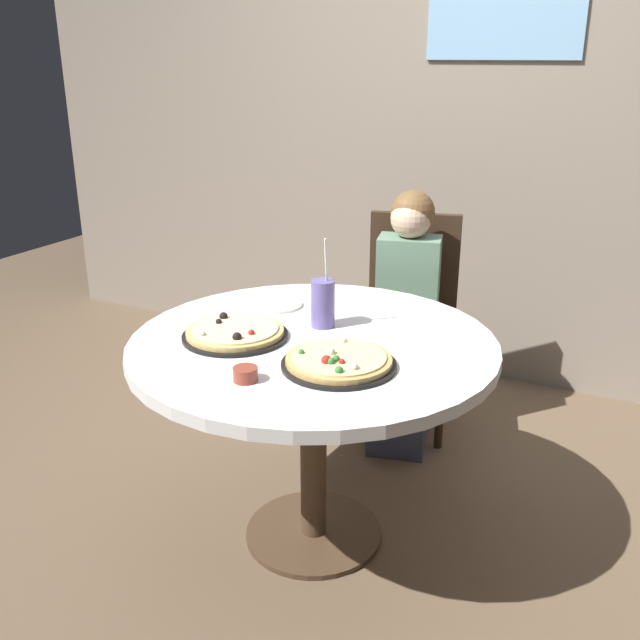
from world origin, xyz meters
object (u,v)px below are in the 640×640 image
object	(u,v)px
dining_table	(313,369)
sauce_bowl	(245,374)
pizza_veggie	(235,333)
pizza_cheese	(339,361)
plate_small	(277,305)
diner_child	(404,334)
soda_cup	(323,303)
chair_wooden	(410,310)

from	to	relation	value
dining_table	sauce_bowl	bearing A→B (deg)	-94.51
dining_table	pizza_veggie	bearing A→B (deg)	-157.40
pizza_cheese	sauce_bowl	world-z (taller)	pizza_cheese
dining_table	plate_small	size ratio (longest dim) A/B	6.55
diner_child	plate_small	xyz separation A→B (m)	(-0.28, -0.58, 0.27)
diner_child	pizza_cheese	distance (m)	1.02
soda_cup	chair_wooden	bearing A→B (deg)	89.72
chair_wooden	diner_child	world-z (taller)	diner_child
dining_table	diner_child	bearing A→B (deg)	88.75
diner_child	soda_cup	distance (m)	0.77
dining_table	soda_cup	xyz separation A→B (m)	(-0.03, 0.12, 0.18)
dining_table	pizza_cheese	size ratio (longest dim) A/B	3.48
diner_child	soda_cup	xyz separation A→B (m)	(-0.04, -0.69, 0.35)
pizza_veggie	plate_small	size ratio (longest dim) A/B	1.89
dining_table	chair_wooden	bearing A→B (deg)	91.24
dining_table	pizza_cheese	xyz separation A→B (m)	(0.16, -0.15, 0.12)
sauce_bowl	dining_table	bearing A→B (deg)	85.49
diner_child	pizza_veggie	xyz separation A→B (m)	(-0.25, -0.91, 0.28)
diner_child	plate_small	distance (m)	0.70
chair_wooden	pizza_cheese	xyz separation A→B (m)	(0.18, -1.14, 0.24)
chair_wooden	sauce_bowl	size ratio (longest dim) A/B	13.57
pizza_cheese	plate_small	bearing A→B (deg)	138.24
pizza_veggie	plate_small	bearing A→B (deg)	95.55
pizza_veggie	soda_cup	bearing A→B (deg)	46.61
sauce_bowl	plate_small	xyz separation A→B (m)	(-0.24, 0.58, -0.02)
pizza_veggie	plate_small	distance (m)	0.33
chair_wooden	diner_child	distance (m)	0.19
soda_cup	sauce_bowl	distance (m)	0.48
pizza_veggie	pizza_cheese	xyz separation A→B (m)	(0.39, -0.06, 0.00)
pizza_veggie	soda_cup	xyz separation A→B (m)	(0.21, 0.22, 0.06)
chair_wooden	plate_small	world-z (taller)	chair_wooden
diner_child	pizza_cheese	xyz separation A→B (m)	(0.15, -0.97, 0.28)
pizza_cheese	soda_cup	world-z (taller)	soda_cup
plate_small	soda_cup	bearing A→B (deg)	-24.03
chair_wooden	diner_child	xyz separation A→B (m)	(0.04, -0.18, -0.05)
chair_wooden	plate_small	bearing A→B (deg)	-107.61
dining_table	sauce_bowl	size ratio (longest dim) A/B	16.83
dining_table	plate_small	world-z (taller)	plate_small
diner_child	chair_wooden	bearing A→B (deg)	102.42
dining_table	pizza_veggie	size ratio (longest dim) A/B	3.46
pizza_cheese	soda_cup	xyz separation A→B (m)	(-0.19, 0.27, 0.06)
dining_table	pizza_cheese	distance (m)	0.25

